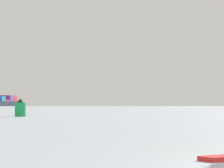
# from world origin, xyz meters

# --- Properties ---
(cargo_ship) EXTENTS (39.98, 147.12, 29.30)m
(cargo_ship) POSITION_xyz_m (-187.54, 875.32, 7.72)
(cargo_ship) COLOR black
(cargo_ship) RESTS_ON ground_plane
(channel_buoy) EXTENTS (1.38, 1.38, 2.24)m
(channel_buoy) POSITION_xyz_m (-15.41, 52.30, 1.01)
(channel_buoy) COLOR #19994C
(channel_buoy) RESTS_ON ground_plane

